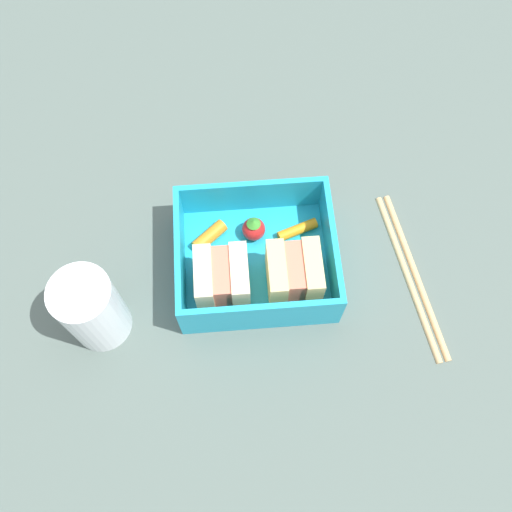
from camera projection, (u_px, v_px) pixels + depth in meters
The scene contains 10 objects.
ground_plane at pixel (256, 270), 62.85cm from camera, with size 120.00×120.00×2.00cm, color #4E5D57.
bento_tray at pixel (256, 264), 61.38cm from camera, with size 16.25×14.13×1.20cm, color #1EA2C5.
bento_rim at pixel (256, 252), 58.60cm from camera, with size 16.25×14.13×4.91cm.
sandwich_left at pixel (294, 274), 57.37cm from camera, with size 5.30×5.55×5.36cm.
sandwich_center_left at pixel (222, 279), 57.15cm from camera, with size 5.30×5.55×5.36cm.
carrot_stick_left at pixel (297, 230), 61.77cm from camera, with size 1.13×1.13×4.44cm, color orange.
strawberry_far_left at pixel (255, 229), 60.92cm from camera, with size 2.50×2.50×3.10cm.
carrot_stick_far_left at pixel (209, 236), 61.27cm from camera, with size 1.46×1.46×3.99cm, color orange.
chopstick_pair at pixel (412, 274), 61.19cm from camera, with size 4.67×19.64×0.70cm.
drinking_glass at pixel (92, 309), 54.91cm from camera, with size 5.93×5.93×9.54cm, color white.
Camera 1 is at (1.85, 24.18, 57.00)cm, focal length 40.00 mm.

